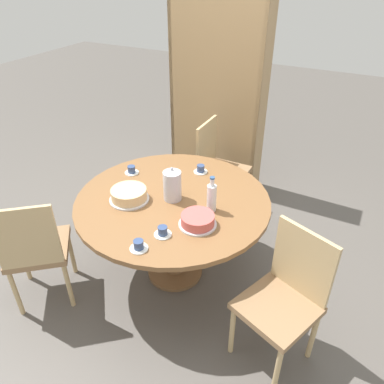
{
  "coord_description": "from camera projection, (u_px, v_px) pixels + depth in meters",
  "views": [
    {
      "loc": [
        1.15,
        -1.94,
        2.25
      ],
      "look_at": [
        0.0,
        0.31,
        0.62
      ],
      "focal_mm": 35.0,
      "sensor_mm": 36.0,
      "label": 1
    }
  ],
  "objects": [
    {
      "name": "ground_plane",
      "position": [
        175.0,
        272.0,
        3.12
      ],
      "size": [
        14.0,
        14.0,
        0.0
      ],
      "primitive_type": "plane",
      "color": "#56514C"
    },
    {
      "name": "dining_table",
      "position": [
        173.0,
        211.0,
        2.78
      ],
      "size": [
        1.42,
        1.42,
        0.74
      ],
      "color": "brown",
      "rests_on": "ground_plane"
    },
    {
      "name": "chair_a",
      "position": [
        285.0,
        297.0,
        2.25
      ],
      "size": [
        0.55,
        0.55,
        0.93
      ],
      "rotation": [
        0.0,
        0.0,
        5.9
      ],
      "color": "tan",
      "rests_on": "ground_plane"
    },
    {
      "name": "chair_b",
      "position": [
        218.0,
        166.0,
        3.61
      ],
      "size": [
        0.42,
        0.42,
        0.93
      ],
      "rotation": [
        0.0,
        0.0,
        7.85
      ],
      "color": "tan",
      "rests_on": "ground_plane"
    },
    {
      "name": "chair_c",
      "position": [
        36.0,
        248.0,
        2.62
      ],
      "size": [
        0.59,
        0.59,
        0.93
      ],
      "rotation": [
        0.0,
        0.0,
        10.11
      ],
      "color": "tan",
      "rests_on": "ground_plane"
    },
    {
      "name": "bookshelf",
      "position": [
        217.0,
        94.0,
        3.82
      ],
      "size": [
        0.98,
        0.28,
        1.98
      ],
      "rotation": [
        0.0,
        0.0,
        3.14
      ],
      "color": "tan",
      "rests_on": "ground_plane"
    },
    {
      "name": "coffee_pot",
      "position": [
        173.0,
        185.0,
        2.65
      ],
      "size": [
        0.13,
        0.13,
        0.26
      ],
      "color": "silver",
      "rests_on": "dining_table"
    },
    {
      "name": "water_bottle",
      "position": [
        212.0,
        197.0,
        2.54
      ],
      "size": [
        0.07,
        0.07,
        0.26
      ],
      "color": "silver",
      "rests_on": "dining_table"
    },
    {
      "name": "cake_main",
      "position": [
        129.0,
        195.0,
        2.68
      ],
      "size": [
        0.29,
        0.29,
        0.09
      ],
      "color": "silver",
      "rests_on": "dining_table"
    },
    {
      "name": "cake_second",
      "position": [
        198.0,
        220.0,
        2.44
      ],
      "size": [
        0.25,
        0.25,
        0.08
      ],
      "color": "silver",
      "rests_on": "dining_table"
    },
    {
      "name": "cup_a",
      "position": [
        139.0,
        246.0,
        2.24
      ],
      "size": [
        0.11,
        0.11,
        0.06
      ],
      "color": "white",
      "rests_on": "dining_table"
    },
    {
      "name": "cup_b",
      "position": [
        132.0,
        170.0,
        3.01
      ],
      "size": [
        0.11,
        0.11,
        0.06
      ],
      "color": "white",
      "rests_on": "dining_table"
    },
    {
      "name": "cup_c",
      "position": [
        201.0,
        169.0,
        3.03
      ],
      "size": [
        0.11,
        0.11,
        0.06
      ],
      "color": "white",
      "rests_on": "dining_table"
    },
    {
      "name": "cup_d",
      "position": [
        163.0,
        232.0,
        2.36
      ],
      "size": [
        0.11,
        0.11,
        0.06
      ],
      "color": "white",
      "rests_on": "dining_table"
    }
  ]
}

